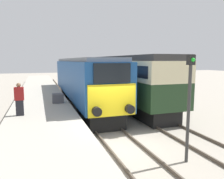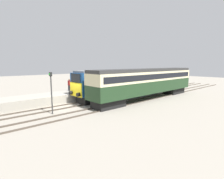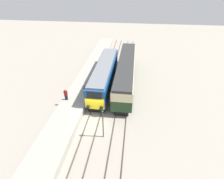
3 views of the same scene
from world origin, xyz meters
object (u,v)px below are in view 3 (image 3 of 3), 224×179
object	(u,v)px
signal_post	(103,121)
luggage_crate	(86,88)
passenger_carriage	(126,70)
locomotive	(104,74)
person_on_platform	(66,95)

from	to	relation	value
signal_post	luggage_crate	distance (m)	8.92
passenger_carriage	signal_post	distance (m)	12.73
locomotive	signal_post	xyz separation A→B (m)	(1.70, -11.28, 0.14)
person_on_platform	passenger_carriage	bearing A→B (deg)	43.98
locomotive	luggage_crate	xyz separation A→B (m)	(-2.27, -3.35, -0.89)
locomotive	passenger_carriage	world-z (taller)	passenger_carriage
locomotive	signal_post	bearing A→B (deg)	-81.43
passenger_carriage	signal_post	bearing A→B (deg)	-97.67
signal_post	luggage_crate	size ratio (longest dim) A/B	5.66
locomotive	passenger_carriage	xyz separation A→B (m)	(3.40, 1.34, 0.27)
locomotive	person_on_platform	size ratio (longest dim) A/B	9.62
passenger_carriage	person_on_platform	bearing A→B (deg)	-136.02
passenger_carriage	luggage_crate	xyz separation A→B (m)	(-5.67, -4.69, -1.15)
person_on_platform	luggage_crate	bearing A→B (deg)	53.27
passenger_carriage	signal_post	xyz separation A→B (m)	(-1.70, -12.62, -0.12)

